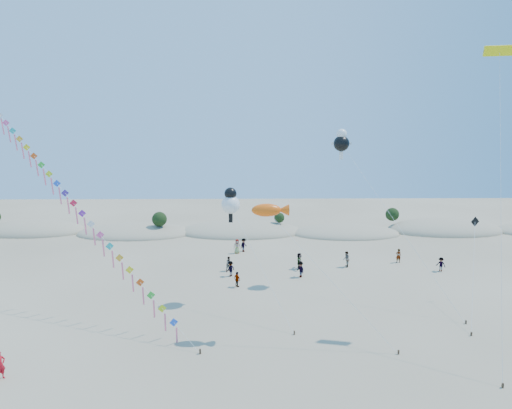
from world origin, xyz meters
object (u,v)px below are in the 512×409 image
object	(u,v)px
fish_kite	(271,210)
parafoil_kite	(500,57)
flyer_foreground	(0,365)
kite_train	(70,200)

from	to	relation	value
fish_kite	parafoil_kite	size ratio (longest dim) A/B	0.47
fish_kite	parafoil_kite	bearing A→B (deg)	6.20
parafoil_kite	fish_kite	bearing A→B (deg)	-173.80
parafoil_kite	flyer_foreground	size ratio (longest dim) A/B	11.65
fish_kite	kite_train	bearing A→B (deg)	161.46
fish_kite	parafoil_kite	distance (m)	20.25
fish_kite	flyer_foreground	world-z (taller)	fish_kite
parafoil_kite	flyer_foreground	xyz separation A→B (m)	(-33.79, -7.77, -19.64)
flyer_foreground	parafoil_kite	bearing A→B (deg)	-48.57
kite_train	parafoil_kite	world-z (taller)	parafoil_kite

